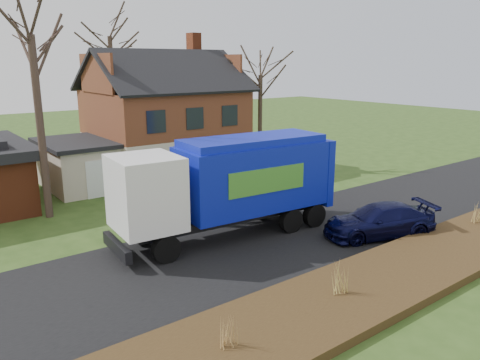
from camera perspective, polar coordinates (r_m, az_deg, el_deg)
ground at (r=20.36m, az=5.33°, el=-6.94°), size 120.00×120.00×0.00m
road at (r=20.36m, az=5.33°, el=-6.91°), size 80.00×7.00×0.02m
mulch_verge at (r=17.12m, az=17.63°, el=-11.29°), size 80.00×3.50×0.30m
main_house at (r=31.51m, az=-9.88°, el=8.01°), size 12.95×8.95×9.26m
garbage_truck at (r=19.78m, az=-0.94°, el=-0.10°), size 10.04×3.40×4.23m
silver_sedan at (r=23.22m, az=-4.39°, el=-2.35°), size 4.40×1.56×1.45m
navy_wagon at (r=21.03m, az=16.61°, el=-4.76°), size 5.24×3.66×1.41m
tree_front_west at (r=23.65m, az=-24.49°, el=18.87°), size 3.98×3.98×11.82m
tree_front_east at (r=32.40m, az=2.54°, el=14.52°), size 3.32×3.32×9.23m
tree_back at (r=39.24m, az=-15.74°, el=18.31°), size 3.96×3.96×12.55m
grass_clump_west at (r=12.39m, az=-1.49°, el=-17.97°), size 0.33×0.27×0.86m
grass_clump_mid at (r=15.20m, az=12.01°, el=-11.46°), size 0.38×0.31×1.05m
grass_clump_east at (r=23.45m, az=27.19°, el=-3.62°), size 0.38×0.31×0.95m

